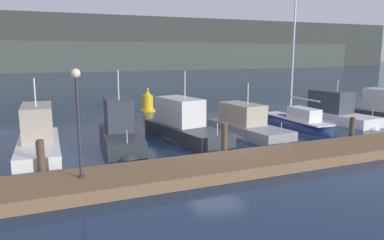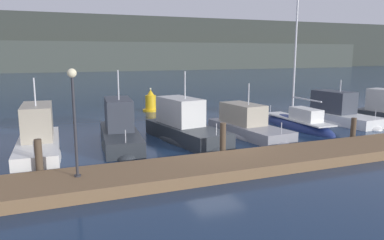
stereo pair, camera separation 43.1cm
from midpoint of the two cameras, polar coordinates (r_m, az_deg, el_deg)
name	(u,v)px [view 1 (the left image)]	position (r m, az deg, el deg)	size (l,w,h in m)	color
ground_plane	(216,154)	(18.20, 2.97, -5.21)	(400.00, 400.00, 0.00)	#192D4C
dock	(243,163)	(16.03, 6.96, -6.57)	(37.50, 2.80, 0.45)	brown
mooring_pile_1	(41,161)	(15.39, -22.73, -5.76)	(0.28, 0.28, 1.61)	#4C3D2D
mooring_pile_2	(224,141)	(17.26, 4.24, -3.18)	(0.28, 0.28, 1.69)	#4C3D2D
mooring_pile_3	(352,130)	(21.98, 22.66, -1.43)	(0.28, 0.28, 1.40)	#4C3D2D
motorboat_berth_3	(39,148)	(18.83, -22.90, -4.00)	(2.25, 7.01, 4.27)	white
motorboat_berth_4	(120,137)	(20.29, -11.50, -2.54)	(2.69, 6.89, 4.59)	#2D3338
motorboat_berth_5	(185,133)	(20.96, -1.65, -2.01)	(3.40, 7.12, 4.52)	#2D3338
motorboat_berth_6	(247,130)	(22.48, 7.85, -1.53)	(2.99, 6.76, 3.67)	gray
sailboat_berth_7	(296,125)	(25.64, 15.08, -0.69)	(1.74, 6.94, 10.92)	navy
motorboat_berth_8	(335,116)	(28.35, 20.60, 0.52)	(2.95, 6.71, 3.57)	white
channel_buoy	(148,103)	(31.59, -7.13, 2.65)	(1.35, 1.35, 1.96)	gold
dock_lamppost	(77,105)	(13.56, -17.93, 2.13)	(0.32, 0.32, 3.85)	#2D2D33
hillside_backdrop	(71,45)	(114.84, -18.08, 10.82)	(240.00, 23.00, 15.47)	#333833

